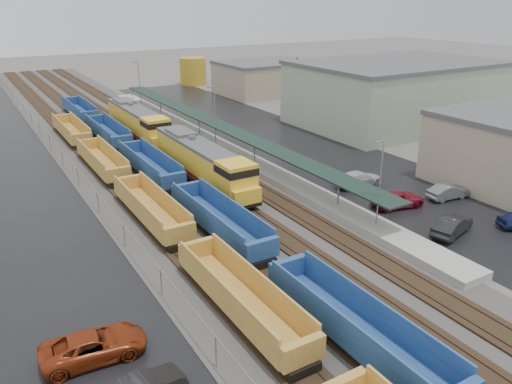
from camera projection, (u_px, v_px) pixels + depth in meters
ballast_strip at (123, 139)px, 69.53m from camera, size 20.00×160.00×0.08m
trackbed at (123, 138)px, 69.49m from camera, size 14.60×160.00×0.22m
west_parking_lot at (5, 156)px, 62.37m from camera, size 10.00×160.00×0.02m
east_commuter_lot at (276, 137)px, 70.64m from camera, size 16.00×100.00×0.02m
station_platform at (216, 141)px, 65.84m from camera, size 3.00×80.00×8.00m
chainlink_fence at (51, 140)px, 63.17m from camera, size 0.08×160.04×2.02m
industrial_buildings at (396, 99)px, 74.75m from camera, size 32.52×75.30×9.50m
distant_hills at (120, 44)px, 211.42m from camera, size 301.00×140.00×25.20m
tree_east at (297, 79)px, 78.99m from camera, size 4.40×4.40×10.00m
locomotive_lead at (204, 163)px, 51.81m from camera, size 3.04×20.00×4.53m
locomotive_trail at (138, 123)px, 68.60m from camera, size 3.04×20.00×4.53m
well_string_yellow at (188, 246)px, 37.16m from camera, size 2.66×94.03×2.36m
well_string_blue at (180, 190)px, 47.98m from camera, size 2.78×98.37×2.46m
storage_tank at (193, 71)px, 112.68m from camera, size 5.94×5.94×5.94m
parked_car_west_c at (94, 346)px, 27.09m from camera, size 3.01×5.82×1.57m
parked_car_east_a at (452, 225)px, 41.36m from camera, size 3.00×5.17×1.61m
parked_car_east_b at (398, 199)px, 46.94m from camera, size 3.29×5.50×1.43m
parked_car_east_c at (359, 179)px, 52.12m from camera, size 2.27×5.38×1.55m
parked_car_east_e at (448, 192)px, 48.76m from camera, size 1.96×4.52×1.45m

